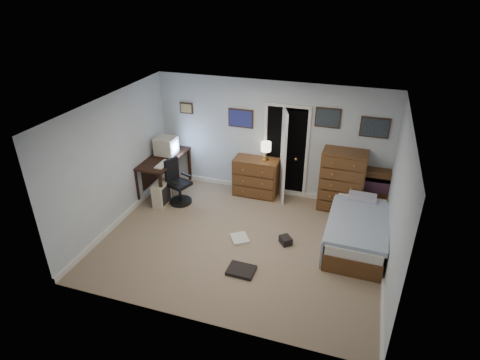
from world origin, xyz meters
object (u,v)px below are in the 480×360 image
office_chair (178,186)px  tall_dresser (342,181)px  computer_desk (160,165)px  bed (356,230)px  low_dresser (256,177)px

office_chair → tall_dresser: size_ratio=0.76×
computer_desk → bed: (4.28, -0.73, -0.35)m
computer_desk → low_dresser: bearing=14.0°
computer_desk → low_dresser: size_ratio=1.52×
tall_dresser → office_chair: bearing=-164.3°
tall_dresser → low_dresser: bearing=-179.0°
tall_dresser → bed: tall_dresser is taller
low_dresser → tall_dresser: 1.83m
office_chair → computer_desk: bearing=168.2°
computer_desk → bed: size_ratio=0.76×
computer_desk → low_dresser: low_dresser is taller
tall_dresser → computer_desk: bearing=-171.4°
computer_desk → low_dresser: 2.13m
computer_desk → office_chair: office_chair is taller
computer_desk → office_chair: (0.59, -0.35, -0.26)m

